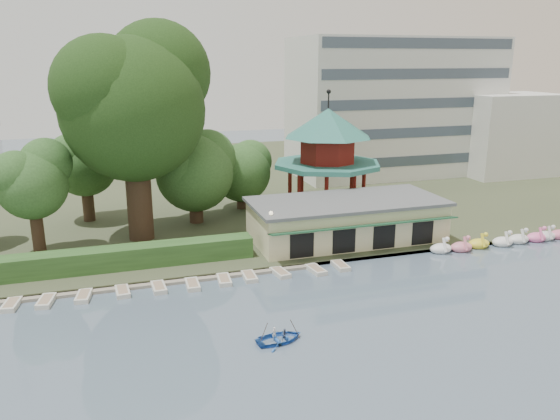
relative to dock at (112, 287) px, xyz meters
name	(u,v)px	position (x,y,z in m)	size (l,w,h in m)	color
ground_plane	(343,382)	(12.00, -17.20, -0.12)	(220.00, 220.00, 0.00)	slate
shore	(195,183)	(12.00, 34.80, 0.08)	(220.00, 70.00, 0.40)	#424930
embankment	(260,269)	(12.00, 0.10, 0.03)	(220.00, 0.60, 0.30)	gray
dock	(112,287)	(0.00, 0.00, 0.00)	(34.00, 1.60, 0.24)	gray
boathouse	(346,219)	(22.00, 4.77, 2.25)	(18.60, 9.39, 3.90)	beige
pavilion	(327,150)	(24.00, 14.80, 7.36)	(12.40, 12.40, 13.50)	beige
office_building	(412,111)	(44.67, 31.80, 9.61)	(38.00, 18.00, 20.00)	silver
hedge	(72,263)	(-3.00, 3.30, 1.18)	(30.00, 2.00, 1.80)	#335C27
lamp_post	(271,226)	(13.50, 1.80, 3.22)	(0.36, 0.36, 4.28)	black
big_tree	(134,98)	(3.18, 11.01, 13.76)	(14.58, 13.59, 20.62)	#3A281C
small_trees	(126,173)	(2.07, 15.01, 6.03)	(39.63, 16.57, 10.33)	#3A281C
swan_boats	(507,241)	(36.56, -0.53, 0.28)	(15.89, 2.10, 1.92)	white
moored_rowboats	(139,290)	(1.93, -1.31, 0.06)	(35.00, 2.74, 0.36)	silver
rowboat_with_passengers	(280,335)	(9.99, -11.84, 0.33)	(4.71, 3.68, 2.01)	blue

